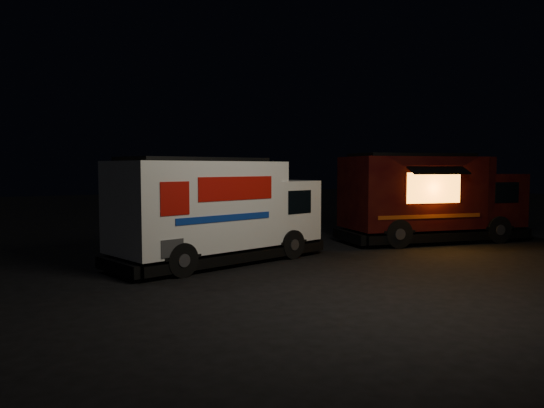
{
  "coord_description": "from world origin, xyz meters",
  "views": [
    {
      "loc": [
        -6.65,
        -10.97,
        2.57
      ],
      "look_at": [
        0.37,
        2.0,
        1.53
      ],
      "focal_mm": 35.0,
      "sensor_mm": 36.0,
      "label": 1
    }
  ],
  "objects": [
    {
      "name": "red_truck",
      "position": [
        6.9,
        2.43,
        1.51
      ],
      "size": [
        6.83,
        3.62,
        3.02
      ],
      "primitive_type": null,
      "rotation": [
        0.0,
        0.0,
        -0.2
      ],
      "color": "#3D100B",
      "rests_on": "ground"
    },
    {
      "name": "white_truck",
      "position": [
        -1.13,
        2.16,
        1.4
      ],
      "size": [
        6.53,
        3.61,
        2.81
      ],
      "primitive_type": null,
      "rotation": [
        0.0,
        0.0,
        0.25
      ],
      "color": "white",
      "rests_on": "ground"
    },
    {
      "name": "ground",
      "position": [
        0.0,
        0.0,
        0.0
      ],
      "size": [
        80.0,
        80.0,
        0.0
      ],
      "primitive_type": "plane",
      "color": "black",
      "rests_on": "ground"
    }
  ]
}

